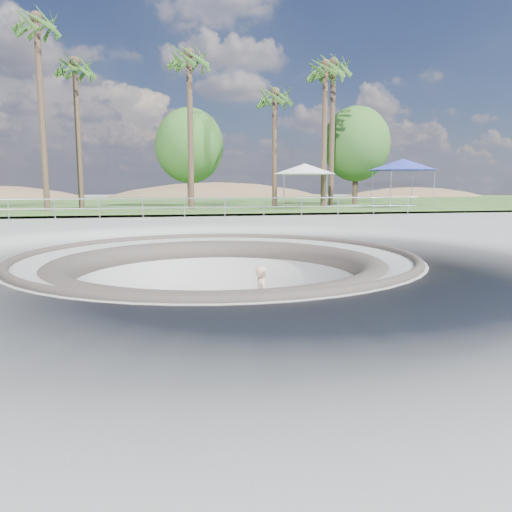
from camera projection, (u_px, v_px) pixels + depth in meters
name	position (u px, v px, depth m)	size (l,w,h in m)	color
ground	(218.00, 256.00, 12.93)	(180.00, 180.00, 0.00)	#A09F9A
skate_bowl	(218.00, 325.00, 13.19)	(14.00, 14.00, 4.10)	#A09F9A
grass_strip	(168.00, 202.00, 45.80)	(180.00, 36.00, 0.12)	#375823
distant_hills	(190.00, 248.00, 70.04)	(103.20, 45.00, 28.60)	brown
safety_railing	(185.00, 208.00, 24.44)	(25.00, 0.06, 1.03)	#999CA1
skateboard	(262.00, 330.00, 12.74)	(0.82, 0.34, 0.08)	olive
skater	(262.00, 298.00, 12.62)	(0.60, 0.39, 1.63)	#E3B393
canopy_white	(305.00, 169.00, 33.25)	(5.63, 5.63, 2.96)	#999CA1
canopy_blue	(403.00, 165.00, 34.84)	(6.63, 6.63, 3.35)	#999CA1
palm_a	(37.00, 31.00, 28.80)	(2.60, 2.60, 12.02)	brown
palm_b	(75.00, 71.00, 32.52)	(2.60, 2.60, 10.40)	brown
palm_c	(189.00, 63.00, 30.74)	(2.60, 2.60, 10.48)	brown
palm_d	(275.00, 99.00, 34.81)	(2.60, 2.60, 8.86)	brown
palm_e	(326.00, 74.00, 33.41)	(2.60, 2.60, 10.43)	brown
palm_f	(333.00, 72.00, 34.67)	(2.60, 2.60, 10.86)	brown
bushy_tree_mid	(190.00, 146.00, 36.65)	(5.02, 4.56, 7.24)	brown
bushy_tree_right	(356.00, 144.00, 39.89)	(5.46, 4.96, 7.87)	brown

